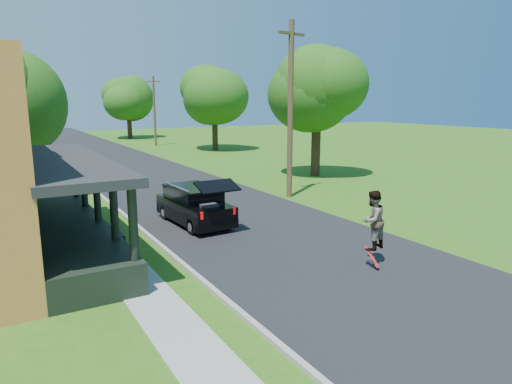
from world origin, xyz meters
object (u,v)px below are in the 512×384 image
utility_pole_near (290,109)px  black_suv (195,205)px  tree_right_near (316,88)px  skateboarder (372,220)px

utility_pole_near → black_suv: bearing=-169.2°
tree_right_near → utility_pole_near: bearing=-137.5°
tree_right_near → black_suv: bearing=-147.6°
black_suv → tree_right_near: size_ratio=0.52×
tree_right_near → utility_pole_near: (-5.40, -4.94, -1.18)m
skateboarder → utility_pole_near: utility_pole_near is taller
black_suv → skateboarder: bearing=-71.7°
tree_right_near → utility_pole_near: utility_pole_near is taller
skateboarder → tree_right_near: size_ratio=0.21×
tree_right_near → utility_pole_near: size_ratio=0.99×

